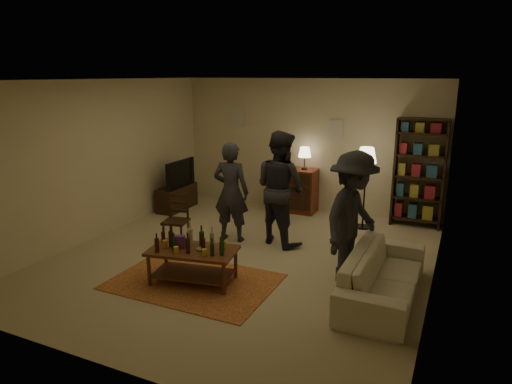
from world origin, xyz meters
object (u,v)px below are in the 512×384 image
Objects in this scene: dresser at (293,189)px; floor_lamp at (366,161)px; person_left at (231,192)px; person_by_sofa at (353,218)px; coffee_table at (193,253)px; tv_stand at (177,191)px; bookshelf at (419,172)px; person_right at (280,188)px; dining_chair at (177,218)px; sofa at (383,275)px.

dresser is 0.90× the size of floor_lamp.
person_by_sofa is (2.24, -0.73, 0.06)m from person_left.
coffee_table is 1.21× the size of tv_stand.
person_left is at bearing -140.26° from floor_lamp.
coffee_table is at bearing 129.74° from person_by_sofa.
person_right is (-1.99, -1.89, -0.08)m from bookshelf.
dining_chair reaches higher than sofa.
floor_lamp is 0.89× the size of person_left.
floor_lamp reaches higher than dining_chair.
tv_stand is 2.28m from person_left.
floor_lamp reaches higher than dresser.
dining_chair is 0.44× the size of bookshelf.
person_left is (1.91, -1.15, 0.47)m from tv_stand.
bookshelf is (4.69, 0.98, 0.65)m from tv_stand.
dresser reaches higher than coffee_table.
floor_lamp is at bearing -145.97° from person_left.
person_right reaches higher than tv_stand.
sofa is (-0.05, -3.18, -0.73)m from bookshelf.
tv_stand is 0.52× the size of bookshelf.
bookshelf is 2.92m from person_by_sofa.
coffee_table reaches higher than sofa.
tv_stand reaches higher than coffee_table.
dining_chair is 0.52× the size of person_left.
person_right reaches higher than floor_lamp.
floor_lamp is at bearing -16.68° from dresser.
dining_chair is 2.83m from dresser.
person_left is (-1.92, -1.59, -0.42)m from floor_lamp.
bookshelf is at bearing -113.48° from person_right.
person_right reaches higher than person_left.
dining_chair is 4.46m from bookshelf.
dresser is 3.93m from sofa.
sofa is at bearing -25.34° from tv_stand.
person_left is at bearing 85.15° from person_by_sofa.
coffee_table is at bearing -90.62° from dresser.
person_right is at bearing -129.56° from floor_lamp.
tv_stand is at bearing -157.93° from dresser.
person_right reaches higher than dining_chair.
person_by_sofa reaches higher than coffee_table.
floor_lamp is 2.53m from person_left.
tv_stand is (-2.21, 2.84, -0.04)m from coffee_table.
tv_stand is 3.95m from floor_lamp.
dresser reaches higher than sofa.
person_right is (0.45, -1.83, 0.48)m from dresser.
coffee_table is at bearing -122.95° from bookshelf.
tv_stand is 4.84m from bookshelf.
person_by_sofa is at bearing -24.41° from tv_stand.
person_right reaches higher than person_by_sofa.
person_by_sofa reaches higher than tv_stand.
person_left is 0.84m from person_right.
person_left is (-2.74, 1.05, 0.55)m from sofa.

